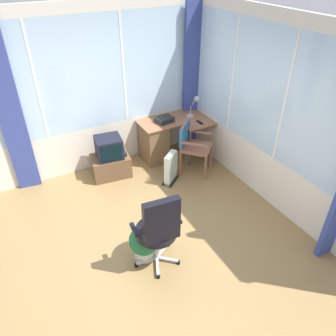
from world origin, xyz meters
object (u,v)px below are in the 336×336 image
object	(u,v)px
desk	(156,140)
space_heater	(171,167)
paper_tray	(164,120)
wooden_armchair	(190,141)
desk_lamp	(196,103)
office_chair	(159,228)
potted_plant	(145,241)
tv_on_stand	(110,159)
tv_remote	(200,122)

from	to	relation	value
desk	space_heater	distance (m)	0.75
paper_tray	wooden_armchair	size ratio (longest dim) A/B	0.33
desk_lamp	office_chair	bearing A→B (deg)	-130.90
office_chair	potted_plant	bearing A→B (deg)	114.47
desk	tv_on_stand	world-z (taller)	same
tv_on_stand	space_heater	bearing A→B (deg)	-37.29
office_chair	potted_plant	size ratio (longest dim) A/B	2.33
tv_on_stand	wooden_armchair	bearing A→B (deg)	-21.54
potted_plant	tv_on_stand	bearing A→B (deg)	82.16
space_heater	desk	bearing A→B (deg)	82.19
desk_lamp	office_chair	xyz separation A→B (m)	(-1.88, -2.17, -0.36)
office_chair	desk_lamp	bearing A→B (deg)	49.10
office_chair	tv_on_stand	distance (m)	2.18
tv_remote	office_chair	world-z (taller)	office_chair
wooden_armchair	space_heater	bearing A→B (deg)	-163.38
tv_remote	potted_plant	world-z (taller)	tv_remote
desk	potted_plant	distance (m)	2.38
potted_plant	desk	bearing A→B (deg)	59.51
desk	desk_lamp	bearing A→B (deg)	-6.50
desk_lamp	potted_plant	bearing A→B (deg)	-135.20
office_chair	tv_on_stand	xyz separation A→B (m)	(0.17, 2.16, -0.31)
desk_lamp	paper_tray	distance (m)	0.65
tv_remote	office_chair	xyz separation A→B (m)	(-1.80, -1.90, -0.11)
wooden_armchair	tv_on_stand	distance (m)	1.40
desk_lamp	space_heater	distance (m)	1.30
paper_tray	tv_remote	bearing A→B (deg)	-32.44
desk	paper_tray	size ratio (longest dim) A/B	4.12
desk	paper_tray	bearing A→B (deg)	-6.92
potted_plant	office_chair	bearing A→B (deg)	-65.53
desk	desk_lamp	xyz separation A→B (m)	(0.77, -0.09, 0.60)
paper_tray	space_heater	world-z (taller)	paper_tray
tv_on_stand	potted_plant	distance (m)	1.97
desk_lamp	office_chair	distance (m)	2.89
tv_remote	tv_on_stand	xyz separation A→B (m)	(-1.63, 0.26, -0.42)
space_heater	tv_on_stand	bearing A→B (deg)	142.71
desk	wooden_armchair	bearing A→B (deg)	-60.61
office_chair	wooden_armchair	bearing A→B (deg)	48.67
desk	tv_on_stand	xyz separation A→B (m)	(-0.94, -0.10, -0.07)
desk	space_heater	world-z (taller)	desk
desk	space_heater	xyz separation A→B (m)	(-0.10, -0.74, -0.12)
wooden_armchair	space_heater	world-z (taller)	wooden_armchair
paper_tray	wooden_armchair	world-z (taller)	wooden_armchair
desk_lamp	wooden_armchair	bearing A→B (deg)	-129.49
tv_remote	desk	bearing A→B (deg)	149.86
wooden_armchair	paper_tray	bearing A→B (deg)	107.36
tv_remote	potted_plant	xyz separation A→B (m)	(-1.90, -1.69, -0.48)
tv_on_stand	desk	bearing A→B (deg)	6.15
office_chair	space_heater	world-z (taller)	office_chair
desk	potted_plant	world-z (taller)	desk
desk_lamp	paper_tray	bearing A→B (deg)	173.60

